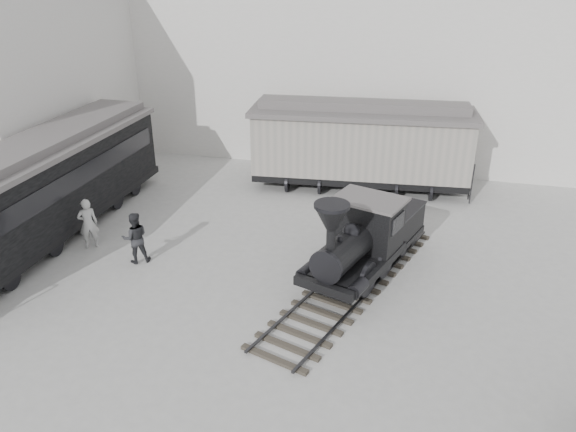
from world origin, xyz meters
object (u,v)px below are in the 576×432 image
(locomotive, at_px, (363,242))
(visitor_a, at_px, (88,223))
(boxcar, at_px, (361,143))
(visitor_b, at_px, (135,238))
(passenger_coach, at_px, (47,187))

(locomotive, distance_m, visitor_a, 9.46)
(locomotive, bearing_deg, boxcar, 116.66)
(visitor_b, bearing_deg, boxcar, -158.24)
(passenger_coach, distance_m, visitor_a, 2.12)
(boxcar, height_order, passenger_coach, boxcar)
(boxcar, xyz_separation_m, visitor_a, (-8.33, -7.94, -1.11))
(passenger_coach, relative_size, visitor_a, 7.01)
(locomotive, height_order, visitor_a, locomotive)
(locomotive, distance_m, boxcar, 7.64)
(passenger_coach, height_order, visitor_a, passenger_coach)
(boxcar, distance_m, visitor_b, 10.59)
(boxcar, height_order, visitor_a, boxcar)
(boxcar, height_order, visitor_b, boxcar)
(boxcar, xyz_separation_m, passenger_coach, (-10.14, -7.40, -0.14))
(visitor_a, bearing_deg, visitor_b, 125.93)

